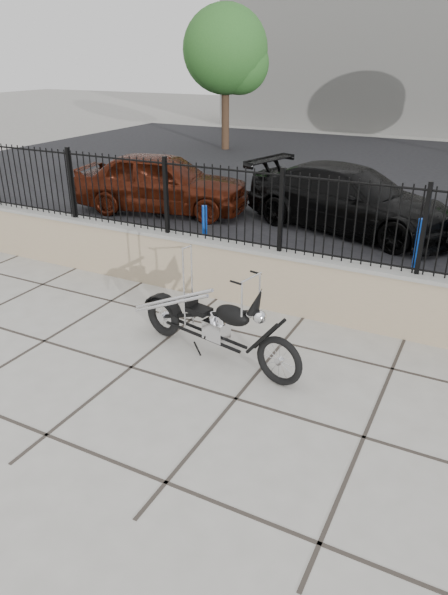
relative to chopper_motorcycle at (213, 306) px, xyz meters
name	(u,v)px	position (x,y,z in m)	size (l,w,h in m)	color
ground_plane	(131,367)	(-0.81, -0.74, -0.74)	(90.00, 90.00, 0.00)	#99968E
parking_lot	(365,181)	(-0.81, 11.76, -0.74)	(30.00, 30.00, 0.00)	black
retaining_wall	(221,269)	(-0.81, 1.76, -0.26)	(14.00, 0.36, 0.96)	gray
iron_fence	(221,204)	(-0.81, 1.76, 0.82)	(14.00, 0.08, 1.20)	black
background_building	(441,47)	(-0.81, 25.76, 3.26)	(22.00, 6.00, 8.00)	beige
chopper_motorcycle	(213,306)	(0.00, 0.00, 0.00)	(2.46, 0.43, 1.48)	black
car_red	(162,182)	(-4.55, 5.76, 0.01)	(1.77, 4.39, 1.50)	#401409
car_black	(349,199)	(0.05, 6.37, -0.03)	(1.99, 4.90, 1.42)	black
bollard_a	(205,227)	(-2.24, 3.79, -0.29)	(0.11, 0.11, 0.89)	#0E1EDA
bollard_b	(418,246)	(1.88, 4.35, -0.23)	(0.12, 0.12, 1.01)	#0C32B8
tree_left	(225,45)	(-7.62, 15.25, 3.26)	(3.38, 3.38, 5.70)	#382619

